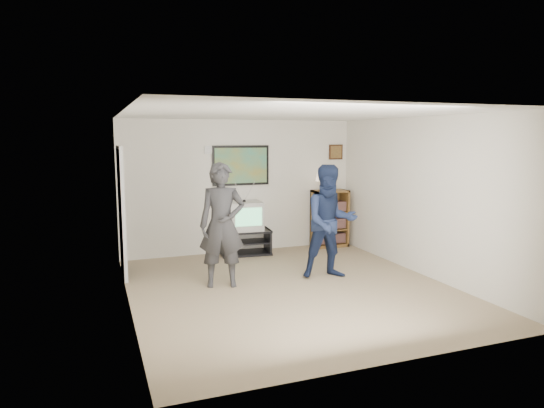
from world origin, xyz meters
TOP-DOWN VIEW (x-y plane):
  - room_shell at (0.00, 0.35)m, footprint 4.51×5.00m
  - media_stand at (0.00, 2.23)m, footprint 0.97×0.60m
  - crt_television at (-0.02, 2.23)m, footprint 0.66×0.58m
  - bookshelf at (1.78, 2.28)m, footprint 0.69×0.39m
  - table_lamp at (1.59, 2.30)m, footprint 0.23×0.23m
  - person_tall at (-0.89, 0.50)m, footprint 0.75×0.58m
  - person_short at (0.79, 0.33)m, footprint 0.96×0.80m
  - controller_left at (-0.88, 0.71)m, footprint 0.08×0.12m
  - controller_right at (0.78, 0.59)m, footprint 0.04×0.11m
  - poster at (0.00, 2.48)m, footprint 1.10×0.03m
  - air_vent at (-0.55, 2.48)m, footprint 0.28×0.02m
  - small_picture at (2.00, 2.48)m, footprint 0.30×0.03m
  - doorway at (-2.23, 1.60)m, footprint 0.03×0.85m

SIDE VIEW (x-z plane):
  - media_stand at x=0.00m, z-range 0.00..0.46m
  - bookshelf at x=1.78m, z-range 0.00..1.13m
  - crt_television at x=-0.02m, z-range 0.46..1.00m
  - person_short at x=0.79m, z-range 0.00..1.77m
  - person_tall at x=-0.89m, z-range 0.00..1.82m
  - doorway at x=-2.23m, z-range 0.00..2.00m
  - controller_right at x=0.78m, z-range 1.08..1.12m
  - controller_left at x=-0.88m, z-range 1.12..1.16m
  - room_shell at x=0.00m, z-range 0.00..2.50m
  - table_lamp at x=1.59m, z-range 1.13..1.50m
  - poster at x=0.00m, z-range 1.27..2.02m
  - small_picture at x=2.00m, z-range 1.73..2.03m
  - air_vent at x=-0.55m, z-range 1.88..2.02m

